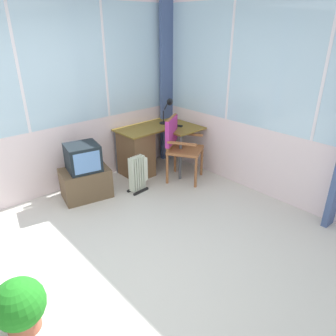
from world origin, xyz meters
The scene contains 11 objects.
ground centered at (0.00, 0.00, -0.03)m, with size 5.78×4.88×0.06m, color beige.
north_window_panel centered at (0.00, 1.97, 1.35)m, with size 4.78×0.07×2.70m.
east_window_panel centered at (2.42, 0.00, 1.35)m, with size 0.07×3.88×2.70m.
curtain_corner centered at (2.29, 1.84, 1.30)m, with size 0.26×0.07×2.60m, color #465887.
desk centered at (1.48, 1.61, 0.40)m, with size 1.17×0.93×0.74m.
desk_lamp centered at (2.08, 1.56, 1.01)m, with size 0.24×0.20×0.41m.
tv_remote centered at (2.08, 1.34, 0.75)m, with size 0.04×0.15×0.02m, color black.
wooden_armchair centered at (1.82, 1.09, 0.63)m, with size 0.66×0.66×0.98m.
tv_on_stand centered at (0.48, 1.51, 0.34)m, with size 0.72×0.57×0.78m.
space_heater centered at (1.13, 1.16, 0.27)m, with size 0.31×0.19×0.54m.
potted_plant centered at (-0.95, -0.06, 0.24)m, with size 0.41×0.41×0.47m.
Camera 1 is at (-1.27, -2.13, 2.21)m, focal length 33.46 mm.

